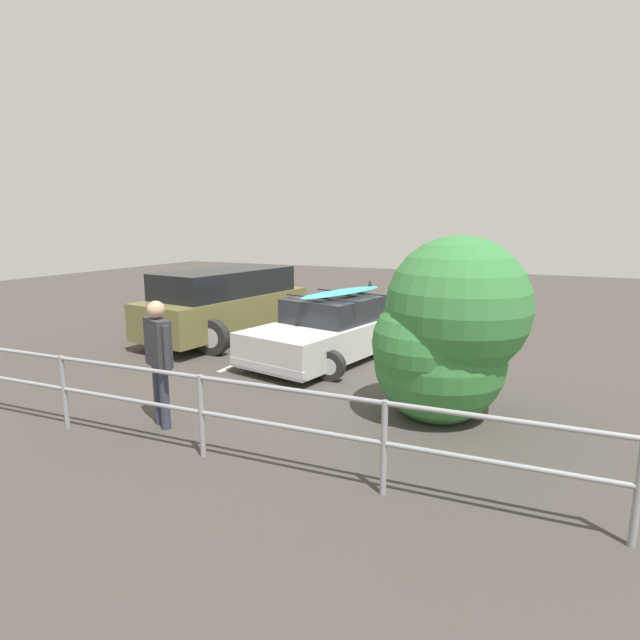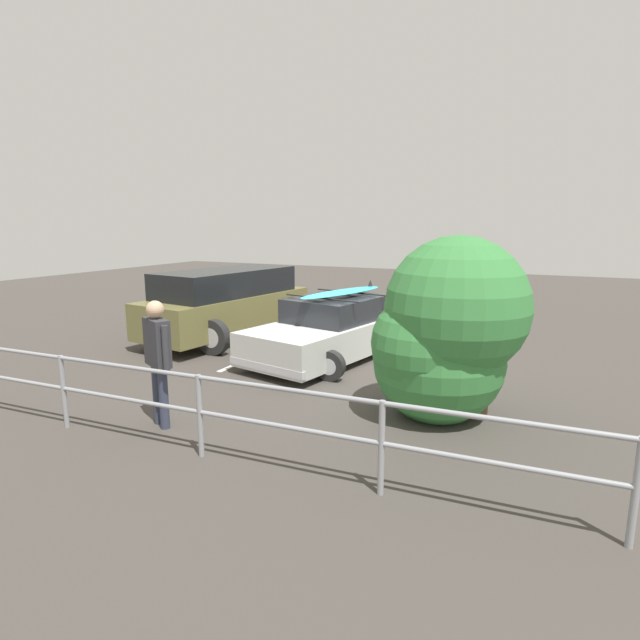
{
  "view_description": "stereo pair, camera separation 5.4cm",
  "coord_description": "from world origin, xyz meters",
  "px_view_note": "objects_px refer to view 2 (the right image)",
  "views": [
    {
      "loc": [
        -3.73,
        9.27,
        2.9
      ],
      "look_at": [
        0.54,
        0.18,
        0.95
      ],
      "focal_mm": 28.0,
      "sensor_mm": 36.0,
      "label": 1
    },
    {
      "loc": [
        -3.78,
        9.25,
        2.9
      ],
      "look_at": [
        0.54,
        0.18,
        0.95
      ],
      "focal_mm": 28.0,
      "sensor_mm": 36.0,
      "label": 2
    }
  ],
  "objects_px": {
    "sedan_car": "(333,329)",
    "bush_near_left": "(449,330)",
    "suv_car": "(227,303)",
    "person_bystander": "(158,352)"
  },
  "relations": [
    {
      "from": "sedan_car",
      "to": "person_bystander",
      "type": "bearing_deg",
      "value": 80.93
    },
    {
      "from": "sedan_car",
      "to": "person_bystander",
      "type": "xyz_separation_m",
      "value": [
        0.72,
        4.51,
        0.48
      ]
    },
    {
      "from": "suv_car",
      "to": "bush_near_left",
      "type": "xyz_separation_m",
      "value": [
        -6.13,
        2.96,
        0.42
      ]
    },
    {
      "from": "sedan_car",
      "to": "bush_near_left",
      "type": "relative_size",
      "value": 1.61
    },
    {
      "from": "suv_car",
      "to": "person_bystander",
      "type": "xyz_separation_m",
      "value": [
        -2.49,
        5.1,
        0.19
      ]
    },
    {
      "from": "suv_car",
      "to": "bush_near_left",
      "type": "relative_size",
      "value": 1.75
    },
    {
      "from": "person_bystander",
      "to": "bush_near_left",
      "type": "bearing_deg",
      "value": -149.56
    },
    {
      "from": "suv_car",
      "to": "person_bystander",
      "type": "relative_size",
      "value": 2.7
    },
    {
      "from": "person_bystander",
      "to": "suv_car",
      "type": "bearing_deg",
      "value": -64.02
    },
    {
      "from": "sedan_car",
      "to": "bush_near_left",
      "type": "distance_m",
      "value": 3.83
    }
  ]
}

